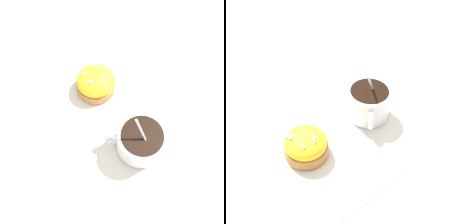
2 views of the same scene
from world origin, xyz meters
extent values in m
plane|color=#C6B793|center=(0.00, 0.00, 0.00)|extent=(3.00, 3.00, 0.00)
cube|color=white|center=(0.00, 0.00, 0.00)|extent=(0.33, 0.30, 0.00)
cylinder|color=white|center=(0.08, 0.00, 0.03)|extent=(0.08, 0.08, 0.06)
cylinder|color=black|center=(0.08, 0.00, 0.06)|extent=(0.07, 0.07, 0.01)
torus|color=white|center=(0.05, -0.04, 0.03)|extent=(0.03, 0.04, 0.04)
ellipsoid|color=silver|center=(0.05, -0.01, 0.01)|extent=(0.03, 0.02, 0.01)
cylinder|color=silver|center=(0.09, 0.00, 0.06)|extent=(0.05, 0.02, 0.10)
cylinder|color=#B2753D|center=(-0.08, 0.00, 0.01)|extent=(0.08, 0.08, 0.02)
ellipsoid|color=yellow|center=(-0.08, 0.00, 0.03)|extent=(0.08, 0.08, 0.04)
cube|color=white|center=(-0.07, -0.02, 0.05)|extent=(0.00, 0.01, 0.00)
cube|color=white|center=(-0.10, 0.01, 0.05)|extent=(0.01, 0.01, 0.00)
cube|color=white|center=(-0.05, 0.01, 0.05)|extent=(0.00, 0.01, 0.00)
cube|color=white|center=(-0.07, -0.01, 0.05)|extent=(0.00, 0.01, 0.00)
cube|color=white|center=(-0.10, 0.02, 0.05)|extent=(0.01, 0.01, 0.00)
cube|color=white|center=(-0.09, -0.02, 0.05)|extent=(0.00, 0.01, 0.00)
cube|color=white|center=(-0.08, 0.03, 0.05)|extent=(0.01, 0.01, 0.00)
cube|color=white|center=(-0.10, 0.01, 0.05)|extent=(0.01, 0.01, 0.00)
camera|label=1|loc=(0.17, -0.13, 0.48)|focal=42.00mm
camera|label=2|loc=(-0.26, -0.30, 0.46)|focal=50.00mm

